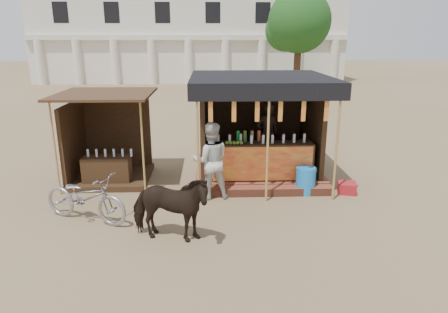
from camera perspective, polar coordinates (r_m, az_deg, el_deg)
ground at (r=8.14m, az=0.41°, el=-10.72°), size 120.00×120.00×0.00m
main_stall at (r=11.00m, az=4.99°, el=2.35°), size 3.60×3.61×2.78m
secondary_stall at (r=11.21m, az=-16.71°, el=1.02°), size 2.40×2.40×2.38m
cow at (r=7.59m, az=-7.80°, el=-7.33°), size 1.72×1.06×1.35m
motorbike at (r=8.88m, az=-19.21°, el=-5.55°), size 2.12×1.43×1.05m
bystander at (r=9.48m, az=-1.93°, el=-0.61°), size 0.97×0.79×1.86m
blue_barrel at (r=10.10m, az=11.58°, el=-3.37°), size 0.63×0.63×0.68m
red_crate at (r=10.47m, az=17.13°, el=-4.27°), size 0.54×0.54×0.27m
cooler at (r=10.71m, az=11.42°, el=-2.79°), size 0.72×0.57×0.46m
background_building at (r=37.20m, az=-4.85°, el=17.02°), size 26.00×7.45×8.18m
tree at (r=30.00m, az=10.25°, el=18.16°), size 4.50×4.40×7.00m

